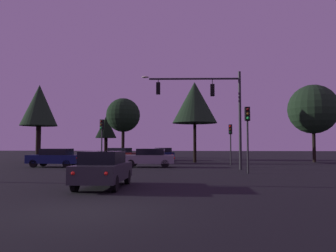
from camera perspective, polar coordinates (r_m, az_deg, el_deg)
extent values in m
plane|color=black|center=(33.38, 0.47, -6.45)|extent=(168.00, 168.00, 0.00)
cylinder|color=#232326|center=(25.01, 12.31, 0.99)|extent=(0.20, 0.20, 7.29)
cylinder|color=#232326|center=(25.02, 4.55, 8.12)|extent=(6.73, 0.67, 0.14)
ellipsoid|color=#F4EACC|center=(25.10, -3.94, 8.42)|extent=(0.56, 0.28, 0.16)
cylinder|color=#232326|center=(25.09, 7.65, 7.62)|extent=(0.05, 0.05, 0.41)
cube|color=black|center=(24.98, 7.66, 6.15)|extent=(0.32, 0.26, 0.90)
sphere|color=red|center=(25.16, 7.62, 6.72)|extent=(0.18, 0.18, 0.18)
sphere|color=#56380C|center=(25.11, 7.63, 6.09)|extent=(0.18, 0.18, 0.18)
sphere|color=#0C4219|center=(25.07, 7.63, 5.46)|extent=(0.18, 0.18, 0.18)
cylinder|color=#232326|center=(24.98, -1.70, 7.82)|extent=(0.05, 0.05, 0.26)
cube|color=black|center=(24.87, -1.70, 6.51)|extent=(0.32, 0.26, 0.90)
sphere|color=red|center=(25.06, -1.68, 7.08)|extent=(0.18, 0.18, 0.18)
sphere|color=#56380C|center=(25.01, -1.69, 6.45)|extent=(0.18, 0.18, 0.18)
sphere|color=#0C4219|center=(24.96, -1.69, 5.82)|extent=(0.18, 0.18, 0.18)
cylinder|color=#232326|center=(30.95, 10.76, -4.01)|extent=(0.12, 0.12, 2.82)
cube|color=black|center=(30.99, 10.72, -0.57)|extent=(0.35, 0.30, 0.90)
sphere|color=red|center=(30.87, 10.67, -0.04)|extent=(0.18, 0.18, 0.18)
sphere|color=#56380C|center=(30.85, 10.68, -0.56)|extent=(0.18, 0.18, 0.18)
sphere|color=#0C4219|center=(30.84, 10.68, -1.08)|extent=(0.18, 0.18, 0.18)
cylinder|color=#232326|center=(21.67, 13.59, -3.55)|extent=(0.12, 0.12, 3.34)
cube|color=black|center=(21.76, 13.51, 2.05)|extent=(0.33, 0.28, 0.90)
sphere|color=#4C0A0A|center=(21.66, 13.61, 2.82)|extent=(0.18, 0.18, 0.18)
sphere|color=#56380C|center=(21.63, 13.62, 2.08)|extent=(0.18, 0.18, 0.18)
sphere|color=#1EE04C|center=(21.61, 13.63, 1.34)|extent=(0.18, 0.18, 0.18)
cylinder|color=#232326|center=(29.33, -11.37, -3.72)|extent=(0.12, 0.12, 3.15)
cube|color=black|center=(29.39, -11.32, 0.23)|extent=(0.36, 0.32, 0.90)
sphere|color=#4C0A0A|center=(29.30, -11.48, 0.79)|extent=(0.18, 0.18, 0.18)
sphere|color=#56380C|center=(29.28, -11.48, 0.24)|extent=(0.18, 0.18, 0.18)
sphere|color=#1EE04C|center=(29.26, -11.49, -0.31)|extent=(0.18, 0.18, 0.18)
cube|color=#232328|center=(14.27, -11.02, -7.74)|extent=(1.90, 4.17, 0.68)
cube|color=black|center=(14.09, -11.14, -5.35)|extent=(1.58, 2.28, 0.52)
cylinder|color=black|center=(15.80, -12.53, -8.54)|extent=(0.23, 0.65, 0.64)
cylinder|color=black|center=(15.46, -7.01, -8.71)|extent=(0.23, 0.65, 0.64)
cylinder|color=black|center=(13.22, -15.75, -9.50)|extent=(0.23, 0.65, 0.64)
cylinder|color=black|center=(12.82, -9.19, -9.78)|extent=(0.23, 0.65, 0.64)
sphere|color=red|center=(12.47, -16.08, -7.84)|extent=(0.14, 0.14, 0.14)
sphere|color=red|center=(12.12, -10.63, -8.04)|extent=(0.14, 0.14, 0.14)
cube|color=#0F1947|center=(28.92, -18.95, -5.42)|extent=(4.36, 1.95, 0.68)
cube|color=black|center=(28.84, -18.66, -4.23)|extent=(2.38, 1.62, 0.52)
cylinder|color=black|center=(28.92, -22.19, -6.02)|extent=(0.65, 0.23, 0.64)
cylinder|color=black|center=(30.29, -20.68, -5.93)|extent=(0.65, 0.23, 0.64)
cylinder|color=black|center=(27.61, -17.07, -6.26)|extent=(0.65, 0.23, 0.64)
cylinder|color=black|center=(29.05, -15.75, -6.14)|extent=(0.65, 0.23, 0.64)
sphere|color=red|center=(27.44, -15.50, -5.38)|extent=(0.14, 0.14, 0.14)
sphere|color=red|center=(28.58, -14.50, -5.32)|extent=(0.14, 0.14, 0.14)
cube|color=gray|center=(27.38, -3.33, -5.72)|extent=(4.27, 2.05, 0.68)
cube|color=black|center=(27.35, -3.01, -4.46)|extent=(2.34, 1.68, 0.52)
cylinder|color=black|center=(26.77, -6.43, -6.48)|extent=(0.65, 0.24, 0.64)
cylinder|color=black|center=(28.33, -5.97, -6.32)|extent=(0.65, 0.24, 0.64)
cylinder|color=black|center=(26.53, -0.51, -6.53)|extent=(0.65, 0.24, 0.64)
cylinder|color=black|center=(28.10, -0.39, -6.36)|extent=(0.65, 0.24, 0.64)
sphere|color=red|center=(26.65, 1.05, -5.57)|extent=(0.14, 0.14, 0.14)
sphere|color=red|center=(27.90, 1.08, -5.47)|extent=(0.14, 0.14, 0.14)
cube|color=#0F1947|center=(39.99, -0.90, -5.01)|extent=(3.10, 4.42, 0.68)
cube|color=black|center=(39.83, -0.85, -4.15)|extent=(2.22, 2.59, 0.52)
cylinder|color=black|center=(41.12, -2.44, -5.44)|extent=(0.41, 0.67, 0.64)
cylinder|color=black|center=(41.49, -0.24, -5.42)|extent=(0.41, 0.67, 0.64)
cylinder|color=black|center=(38.52, -1.62, -5.57)|extent=(0.41, 0.67, 0.64)
cylinder|color=black|center=(38.91, 0.73, -5.55)|extent=(0.41, 0.67, 0.64)
sphere|color=red|center=(37.86, -1.13, -4.94)|extent=(0.14, 0.14, 0.14)
sphere|color=red|center=(38.18, 0.75, -4.93)|extent=(0.14, 0.14, 0.14)
cube|color=#4C0F0F|center=(38.07, -8.50, -5.05)|extent=(4.50, 2.84, 0.68)
cube|color=black|center=(37.98, -8.29, -4.15)|extent=(2.58, 2.11, 0.52)
cylinder|color=black|center=(38.03, -10.94, -5.54)|extent=(0.67, 0.35, 0.64)
cylinder|color=black|center=(39.47, -9.69, -5.47)|extent=(0.67, 0.35, 0.64)
cylinder|color=black|center=(36.70, -7.23, -5.65)|extent=(0.67, 0.35, 0.64)
cylinder|color=black|center=(38.19, -6.08, -5.57)|extent=(0.67, 0.35, 0.64)
sphere|color=red|center=(36.52, -6.09, -4.98)|extent=(0.14, 0.14, 0.14)
sphere|color=red|center=(37.70, -5.21, -4.94)|extent=(0.14, 0.14, 0.14)
cylinder|color=black|center=(43.39, -7.77, -2.93)|extent=(0.40, 0.40, 4.23)
sphere|color=black|center=(43.57, -7.73, 1.88)|extent=(4.41, 4.41, 4.41)
cylinder|color=black|center=(50.69, -10.67, -3.70)|extent=(0.52, 0.52, 2.95)
cone|color=black|center=(50.77, -10.63, -0.17)|extent=(3.16, 3.16, 3.30)
cylinder|color=black|center=(35.21, 4.65, -2.88)|extent=(0.33, 0.33, 4.18)
cone|color=black|center=(35.52, 4.61, 4.07)|extent=(4.77, 4.77, 4.42)
cylinder|color=black|center=(37.65, -21.47, -2.91)|extent=(0.52, 0.52, 3.88)
cone|color=black|center=(37.90, -21.33, 3.36)|extent=(3.85, 3.85, 4.40)
cylinder|color=black|center=(38.69, 23.87, -2.89)|extent=(0.35, 0.35, 3.85)
sphere|color=black|center=(38.89, 23.73, 2.67)|extent=(5.28, 5.28, 5.28)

